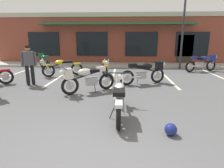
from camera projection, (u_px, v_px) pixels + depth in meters
ground_plane at (107, 98)px, 6.31m from camera, size 80.00×80.00×0.00m
sidewalk_kerb at (116, 65)px, 13.22m from camera, size 22.00×1.80×0.14m
brick_storefront_building at (118, 38)px, 16.37m from camera, size 17.85×6.43×3.64m
painted_stall_lines at (113, 76)px, 9.75m from camera, size 10.90×4.80×0.01m
motorcycle_foreground_classic at (119, 99)px, 4.81m from camera, size 0.66×2.11×0.98m
motorcycle_red_sportbike at (145, 72)px, 8.11m from camera, size 2.01×1.07×0.98m
motorcycle_silver_naked at (62, 67)px, 9.77m from camera, size 1.93×1.24×0.98m
motorcycle_blue_standard at (203, 62)px, 11.04m from camera, size 2.03×1.03×0.98m
motorcycle_green_cafe_racer at (44, 61)px, 11.68m from camera, size 1.49×1.79×0.98m
motorcycle_orange_scrambler at (86, 78)px, 6.86m from camera, size 1.84×1.40×0.98m
motorcycle_cream_vintage at (104, 67)px, 9.80m from camera, size 0.81×2.09×0.98m
person_in_shorts_foreground at (29, 62)px, 7.85m from camera, size 0.57×0.41×1.68m
helmet_on_pavement at (171, 129)px, 3.92m from camera, size 0.26×0.26×0.26m
parking_lot_lamp_post at (185, 11)px, 11.01m from camera, size 0.24×0.76×5.30m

